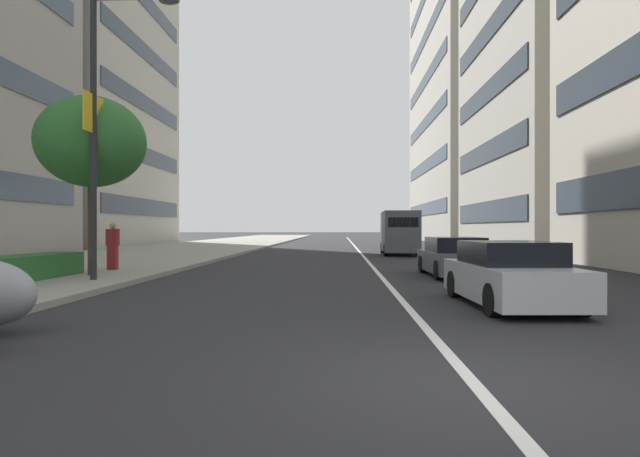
% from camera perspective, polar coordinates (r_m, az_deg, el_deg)
% --- Properties ---
extents(ground_plane, '(400.00, 400.00, 0.00)m').
position_cam_1_polar(ground_plane, '(6.15, 15.70, -15.24)').
color(ground_plane, '#262628').
extents(sidewalk_right_plaza, '(160.00, 10.86, 0.15)m').
position_cam_1_polar(sidewalk_right_plaza, '(37.53, -15.51, -2.31)').
color(sidewalk_right_plaza, gray).
rests_on(sidewalk_right_plaza, ground).
extents(lane_centre_stripe, '(110.00, 0.16, 0.01)m').
position_cam_1_polar(lane_centre_stripe, '(40.82, 3.96, -2.21)').
color(lane_centre_stripe, silver).
rests_on(lane_centre_stripe, ground).
extents(car_lead_in_lane, '(4.34, 1.96, 1.34)m').
position_cam_1_polar(car_lead_in_lane, '(12.07, 19.24, -4.65)').
color(car_lead_in_lane, '#B7B7BC').
rests_on(car_lead_in_lane, ground).
extents(car_following_behind, '(4.41, 1.88, 1.31)m').
position_cam_1_polar(car_following_behind, '(18.90, 13.82, -2.99)').
color(car_following_behind, '#4C515B').
rests_on(car_following_behind, ground).
extents(delivery_van_ahead, '(5.30, 2.20, 2.60)m').
position_cam_1_polar(delivery_van_ahead, '(33.24, 8.29, -0.34)').
color(delivery_van_ahead, '#4C5156').
rests_on(delivery_van_ahead, ground).
extents(street_lamp_with_banners, '(1.26, 2.57, 8.10)m').
position_cam_1_polar(street_lamp_with_banners, '(16.99, -21.43, 11.66)').
color(street_lamp_with_banners, '#232326').
rests_on(street_lamp_with_banners, sidewalk_right_plaza).
extents(clipped_hedge_bed, '(5.48, 1.10, 0.70)m').
position_cam_1_polar(clipped_hedge_bed, '(17.38, -28.94, -3.66)').
color(clipped_hedge_bed, '#28602D').
rests_on(clipped_hedge_bed, sidewalk_right_plaza).
extents(street_tree_by_lamp_post, '(3.34, 3.34, 5.59)m').
position_cam_1_polar(street_tree_by_lamp_post, '(18.70, -22.78, 8.32)').
color(street_tree_by_lamp_post, '#473323').
rests_on(street_tree_by_lamp_post, sidewalk_right_plaza).
extents(pedestrian_on_plaza, '(0.27, 0.41, 1.67)m').
position_cam_1_polar(pedestrian_on_plaza, '(20.60, -20.84, -1.70)').
color(pedestrian_on_plaza, maroon).
rests_on(pedestrian_on_plaza, sidewalk_right_plaza).
extents(office_tower_near_left, '(18.88, 20.25, 34.83)m').
position_cam_1_polar(office_tower_near_left, '(47.33, 29.68, 19.54)').
color(office_tower_near_left, '#B7B2A3').
rests_on(office_tower_near_left, ground).
extents(office_tower_mid_left, '(29.92, 14.73, 49.16)m').
position_cam_1_polar(office_tower_mid_left, '(73.47, 16.91, 18.27)').
color(office_tower_mid_left, '#B7B2A3').
rests_on(office_tower_mid_left, ground).
extents(office_tower_far_right_block, '(21.01, 14.84, 43.98)m').
position_cam_1_polar(office_tower_far_right_block, '(58.92, -24.99, 20.27)').
color(office_tower_far_right_block, '#B7B2A3').
rests_on(office_tower_far_right_block, ground).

